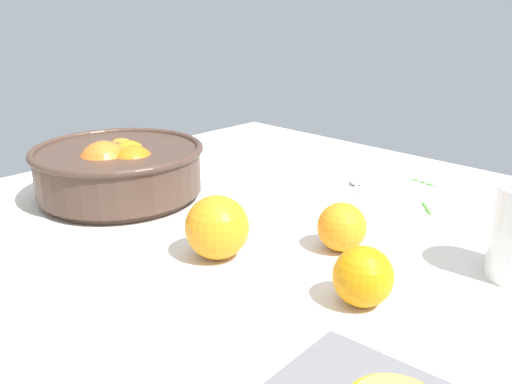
{
  "coord_description": "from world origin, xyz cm",
  "views": [
    {
      "loc": [
        -45.89,
        -50.51,
        32.41
      ],
      "look_at": [
        2.6,
        -3.57,
        8.38
      ],
      "focal_mm": 38.89,
      "sensor_mm": 36.0,
      "label": 1
    }
  ],
  "objects_px": {
    "spoon": "(356,187)",
    "fruit_bowl": "(119,169)",
    "loose_orange_0": "(363,276)",
    "loose_orange_1": "(342,227)",
    "loose_orange_2": "(217,227)"
  },
  "relations": [
    {
      "from": "loose_orange_0",
      "to": "loose_orange_1",
      "type": "distance_m",
      "value": 0.14
    },
    {
      "from": "fruit_bowl",
      "to": "loose_orange_1",
      "type": "xyz_separation_m",
      "value": [
        0.09,
        -0.39,
        -0.02
      ]
    },
    {
      "from": "loose_orange_0",
      "to": "spoon",
      "type": "relative_size",
      "value": 0.55
    },
    {
      "from": "loose_orange_0",
      "to": "loose_orange_2",
      "type": "distance_m",
      "value": 0.2
    },
    {
      "from": "spoon",
      "to": "fruit_bowl",
      "type": "bearing_deg",
      "value": 139.52
    },
    {
      "from": "fruit_bowl",
      "to": "loose_orange_1",
      "type": "bearing_deg",
      "value": -76.87
    },
    {
      "from": "loose_orange_1",
      "to": "loose_orange_2",
      "type": "xyz_separation_m",
      "value": [
        -0.13,
        0.1,
        0.01
      ]
    },
    {
      "from": "loose_orange_1",
      "to": "loose_orange_2",
      "type": "bearing_deg",
      "value": 141.66
    },
    {
      "from": "loose_orange_1",
      "to": "loose_orange_2",
      "type": "distance_m",
      "value": 0.17
    },
    {
      "from": "fruit_bowl",
      "to": "spoon",
      "type": "xyz_separation_m",
      "value": [
        0.31,
        -0.26,
        -0.05
      ]
    },
    {
      "from": "loose_orange_1",
      "to": "loose_orange_2",
      "type": "height_order",
      "value": "loose_orange_2"
    },
    {
      "from": "fruit_bowl",
      "to": "loose_orange_2",
      "type": "bearing_deg",
      "value": -97.76
    },
    {
      "from": "fruit_bowl",
      "to": "spoon",
      "type": "relative_size",
      "value": 2.28
    },
    {
      "from": "loose_orange_0",
      "to": "spoon",
      "type": "height_order",
      "value": "loose_orange_0"
    },
    {
      "from": "fruit_bowl",
      "to": "loose_orange_1",
      "type": "distance_m",
      "value": 0.4
    }
  ]
}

